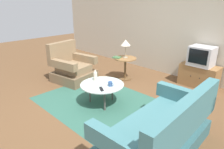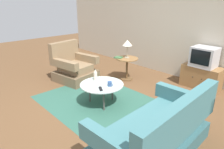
% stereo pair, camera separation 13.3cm
% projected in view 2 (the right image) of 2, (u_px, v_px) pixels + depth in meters
% --- Properties ---
extents(ground_plane, '(16.00, 16.00, 0.00)m').
position_uv_depth(ground_plane, '(106.00, 107.00, 3.85)').
color(ground_plane, brown).
extents(back_wall, '(9.00, 0.12, 2.70)m').
position_uv_depth(back_wall, '(181.00, 24.00, 5.01)').
color(back_wall, '#BCB29E').
rests_on(back_wall, ground).
extents(area_rug, '(2.53, 1.84, 0.00)m').
position_uv_depth(area_rug, '(102.00, 103.00, 3.97)').
color(area_rug, '#2D5B4C').
rests_on(area_rug, ground).
extents(armchair, '(1.01, 0.99, 0.95)m').
position_uv_depth(armchair, '(74.00, 68.00, 5.06)').
color(armchair, brown).
rests_on(armchair, ground).
extents(couch, '(0.94, 1.72, 0.89)m').
position_uv_depth(couch, '(156.00, 134.00, 2.59)').
color(couch, '#325C60').
rests_on(couch, ground).
extents(coffee_table, '(0.83, 0.83, 0.42)m').
position_uv_depth(coffee_table, '(102.00, 86.00, 3.84)').
color(coffee_table, '#B2C6C1').
rests_on(coffee_table, ground).
extents(side_table, '(0.55, 0.55, 0.57)m').
position_uv_depth(side_table, '(127.00, 64.00, 5.04)').
color(side_table, olive).
rests_on(side_table, ground).
extents(tv_stand, '(0.84, 0.45, 0.51)m').
position_uv_depth(tv_stand, '(201.00, 77.00, 4.63)').
color(tv_stand, olive).
rests_on(tv_stand, ground).
extents(television, '(0.51, 0.44, 0.44)m').
position_uv_depth(television, '(204.00, 57.00, 4.45)').
color(television, '#B7B7BC').
rests_on(television, tv_stand).
extents(table_lamp, '(0.24, 0.24, 0.45)m').
position_uv_depth(table_lamp, '(127.00, 43.00, 4.87)').
color(table_lamp, '#9E937A').
rests_on(table_lamp, side_table).
extents(vase, '(0.07, 0.07, 0.23)m').
position_uv_depth(vase, '(95.00, 75.00, 3.97)').
color(vase, beige).
rests_on(vase, coffee_table).
extents(mug, '(0.13, 0.08, 0.09)m').
position_uv_depth(mug, '(110.00, 84.00, 3.72)').
color(mug, '#335184').
rests_on(mug, coffee_table).
extents(tv_remote_dark, '(0.17, 0.13, 0.02)m').
position_uv_depth(tv_remote_dark, '(101.00, 89.00, 3.59)').
color(tv_remote_dark, black).
rests_on(tv_remote_dark, coffee_table).
extents(tv_remote_silver, '(0.12, 0.16, 0.02)m').
position_uv_depth(tv_remote_silver, '(107.00, 82.00, 3.90)').
color(tv_remote_silver, '#B2B2B7').
rests_on(tv_remote_silver, coffee_table).
extents(book, '(0.23, 0.22, 0.03)m').
position_uv_depth(book, '(119.00, 57.00, 4.99)').
color(book, '#3D663D').
rests_on(book, side_table).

